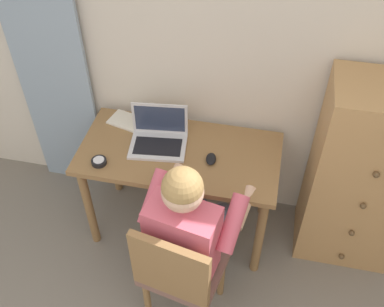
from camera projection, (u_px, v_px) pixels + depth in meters
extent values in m
cube|color=beige|center=(256.00, 53.00, 2.59)|extent=(4.80, 0.05, 2.50)
cube|color=#8EA3B7|center=(46.00, 49.00, 2.80)|extent=(0.50, 0.03, 2.30)
cube|color=olive|center=(179.00, 153.00, 2.76)|extent=(1.22, 0.60, 0.03)
cylinder|color=olive|center=(89.00, 207.00, 2.93)|extent=(0.06, 0.06, 0.70)
cylinder|color=olive|center=(259.00, 237.00, 2.77)|extent=(0.06, 0.06, 0.70)
cylinder|color=olive|center=(114.00, 155.00, 3.27)|extent=(0.06, 0.06, 0.70)
cylinder|color=olive|center=(267.00, 179.00, 3.10)|extent=(0.06, 0.06, 0.70)
cube|color=tan|center=(361.00, 177.00, 2.71)|extent=(0.59, 0.42, 1.30)
sphere|color=brown|center=(342.00, 257.00, 2.92)|extent=(0.04, 0.04, 0.04)
sphere|color=brown|center=(352.00, 233.00, 2.74)|extent=(0.04, 0.04, 0.04)
sphere|color=brown|center=(363.00, 206.00, 2.56)|extent=(0.04, 0.04, 0.04)
sphere|color=brown|center=(376.00, 175.00, 2.37)|extent=(0.04, 0.04, 0.04)
cube|color=brown|center=(185.00, 266.00, 2.52)|extent=(0.49, 0.47, 0.05)
cube|color=olive|center=(170.00, 270.00, 2.23)|extent=(0.42, 0.12, 0.42)
cylinder|color=olive|center=(222.00, 275.00, 2.74)|extent=(0.04, 0.04, 0.42)
cylinder|color=olive|center=(171.00, 256.00, 2.84)|extent=(0.04, 0.04, 0.42)
cylinder|color=olive|center=(147.00, 300.00, 2.63)|extent=(0.04, 0.04, 0.42)
cylinder|color=#6B84AD|center=(214.00, 236.00, 2.61)|extent=(0.21, 0.42, 0.14)
cylinder|color=#6B84AD|center=(185.00, 226.00, 2.66)|extent=(0.21, 0.42, 0.14)
cylinder|color=#6B84AD|center=(224.00, 234.00, 2.91)|extent=(0.11, 0.11, 0.49)
cylinder|color=#6B84AD|center=(198.00, 225.00, 2.96)|extent=(0.11, 0.11, 0.49)
cube|color=#D1566B|center=(183.00, 239.00, 2.32)|extent=(0.39, 0.26, 0.46)
cylinder|color=#D1566B|center=(233.00, 223.00, 2.28)|extent=(0.14, 0.31, 0.25)
cylinder|color=#D1566B|center=(154.00, 197.00, 2.41)|extent=(0.14, 0.31, 0.25)
cylinder|color=#DBAD8E|center=(244.00, 208.00, 2.49)|extent=(0.12, 0.28, 0.11)
cylinder|color=#DBAD8E|center=(171.00, 184.00, 2.61)|extent=(0.12, 0.28, 0.11)
sphere|color=#DBAD8E|center=(183.00, 192.00, 2.07)|extent=(0.20, 0.20, 0.20)
sphere|color=#9E7A47|center=(182.00, 187.00, 2.05)|extent=(0.20, 0.20, 0.20)
cube|color=silver|center=(158.00, 146.00, 2.76)|extent=(0.37, 0.28, 0.02)
cube|color=black|center=(158.00, 146.00, 2.75)|extent=(0.30, 0.19, 0.00)
cube|color=silver|center=(160.00, 118.00, 2.77)|extent=(0.34, 0.05, 0.22)
cube|color=#2D3851|center=(160.00, 119.00, 2.76)|extent=(0.30, 0.04, 0.18)
ellipsoid|color=black|center=(211.00, 159.00, 2.68)|extent=(0.07, 0.11, 0.03)
cylinder|color=black|center=(99.00, 162.00, 2.66)|extent=(0.09, 0.09, 0.03)
cylinder|color=silver|center=(99.00, 160.00, 2.65)|extent=(0.06, 0.06, 0.00)
cube|color=silver|center=(126.00, 121.00, 2.94)|extent=(0.24, 0.20, 0.01)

